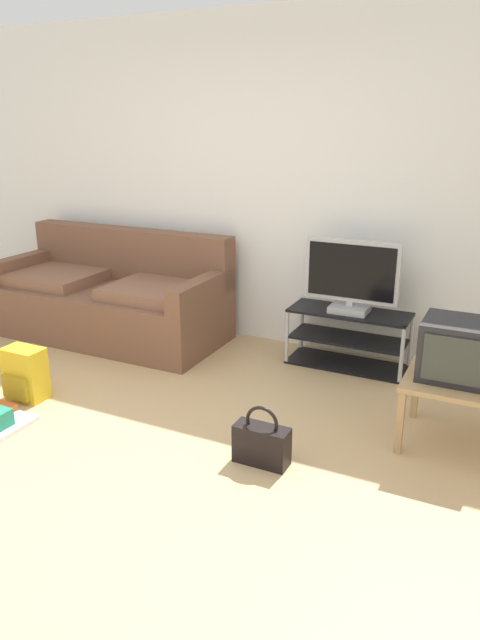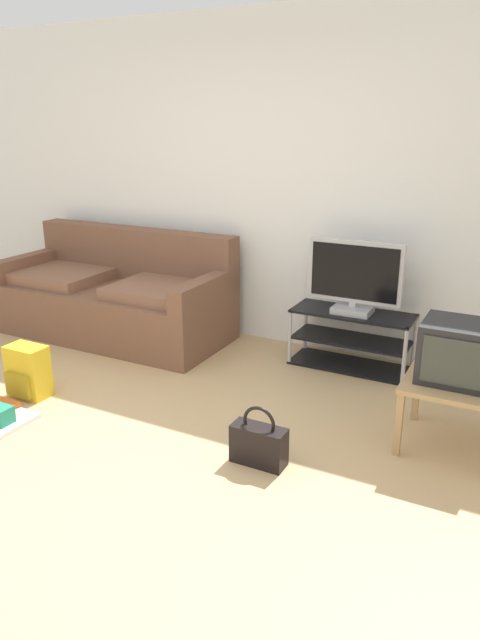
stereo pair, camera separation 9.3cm
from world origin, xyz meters
TOP-DOWN VIEW (x-y plane):
  - ground_plane at (0.00, 0.00)m, footprint 9.00×9.80m
  - wall_back at (0.00, 2.45)m, footprint 9.00×0.10m
  - couch at (-1.23, 1.89)m, footprint 2.07×0.92m
  - tv_stand at (0.89, 2.12)m, footprint 0.93×0.37m
  - flat_tv at (0.89, 2.10)m, footprint 0.72×0.22m
  - side_table at (1.78, 1.23)m, footprint 0.55×0.55m
  - crt_tv at (1.78, 1.25)m, footprint 0.42×0.37m
  - backpack at (-0.96, 0.57)m, footprint 0.28×0.25m
  - handbag at (0.86, 0.53)m, footprint 0.32×0.13m

SIDE VIEW (x-z plane):
  - ground_plane at x=0.00m, z-range -0.02..0.00m
  - handbag at x=0.86m, z-range -0.05..0.30m
  - backpack at x=-0.96m, z-range 0.00..0.37m
  - tv_stand at x=0.89m, z-range 0.00..0.45m
  - couch at x=-1.23m, z-range -0.12..0.80m
  - side_table at x=1.78m, z-range 0.15..0.58m
  - crt_tv at x=1.78m, z-range 0.42..0.77m
  - flat_tv at x=0.89m, z-range 0.45..1.01m
  - wall_back at x=0.00m, z-range 0.00..2.70m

